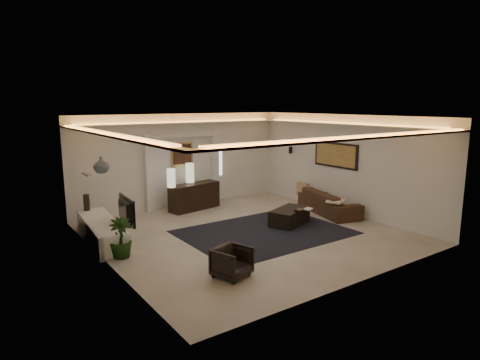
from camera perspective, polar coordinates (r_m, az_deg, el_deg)
floor at (r=10.47m, az=1.00°, el=-7.35°), size 7.00×7.00×0.00m
ceiling at (r=9.97m, az=1.05°, el=8.72°), size 7.00×7.00×0.00m
wall_back at (r=13.08m, az=-8.05°, el=2.68°), size 7.00×0.00×7.00m
wall_front at (r=7.64m, az=16.70°, el=-3.30°), size 7.00×0.00×7.00m
wall_left at (r=8.58m, az=-18.24°, el=-1.89°), size 0.00×7.00×7.00m
wall_right at (r=12.48m, az=14.14°, el=2.09°), size 0.00×7.00×7.00m
cove_soffit at (r=9.98m, az=1.05°, el=7.11°), size 7.00×7.00×0.04m
daylight_slit at (r=13.74m, az=-2.98°, el=2.72°), size 0.25×0.03×1.00m
area_rug at (r=10.55m, az=3.41°, el=-7.20°), size 4.00×3.00×0.01m
pilaster_left at (r=12.57m, az=-12.47°, el=0.60°), size 0.22×0.20×2.20m
pilaster_right at (r=13.60m, az=-3.50°, el=1.57°), size 0.22×0.20×2.20m
alcove_header at (r=12.91m, az=-7.94°, el=6.15°), size 2.52×0.20×0.12m
painting_frame at (r=13.03m, az=-8.01°, el=3.53°), size 0.74×0.04×0.74m
painting_canvas at (r=13.01m, az=-7.96°, el=3.52°), size 0.62×0.02×0.62m
art_panel_frame at (r=12.62m, az=13.07°, el=3.37°), size 0.04×1.64×0.74m
art_panel_gold at (r=12.60m, az=12.99°, el=3.36°), size 0.02×1.50×0.62m
wall_sconce at (r=13.90m, az=6.98°, el=4.12°), size 0.12×0.12×0.22m
wall_niche at (r=9.89m, az=-20.36°, el=0.75°), size 0.10×0.55×0.04m
console at (r=12.75m, az=-6.31°, el=-2.28°), size 1.68×0.77×0.81m
lamp_left at (r=12.16m, az=-9.47°, el=0.32°), size 0.28×0.28×0.54m
lamp_right at (r=12.84m, az=-6.93°, el=0.93°), size 0.31×0.31×0.59m
media_ledge at (r=10.42m, az=-18.52°, el=-6.71°), size 0.90×2.75×0.51m
tv at (r=9.88m, az=-15.92°, el=-4.27°), size 1.09×0.22×0.62m
figurine at (r=11.43m, az=-20.38°, el=-3.16°), size 0.18×0.18×0.42m
ginger_jar at (r=9.79m, az=-18.58°, el=1.98°), size 0.36×0.36×0.37m
plant at (r=9.13m, az=-16.13°, el=-7.71°), size 0.48×0.48×0.85m
sofa at (r=12.56m, az=12.16°, el=-2.99°), size 2.40×1.44×0.66m
throw_blanket at (r=11.76m, az=13.12°, el=-2.84°), size 0.59×0.53×0.05m
throw_pillow at (r=13.20m, az=8.66°, el=-1.23°), size 0.18×0.43×0.41m
coffee_table at (r=11.24m, az=6.82°, el=-5.08°), size 1.35×1.04×0.45m
bowl at (r=10.95m, az=8.05°, el=-4.24°), size 0.33×0.33×0.07m
magazine at (r=11.20m, az=9.38°, el=-4.04°), size 0.30×0.27×0.03m
armchair at (r=7.89m, az=-1.14°, el=-11.26°), size 0.78×0.79×0.58m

